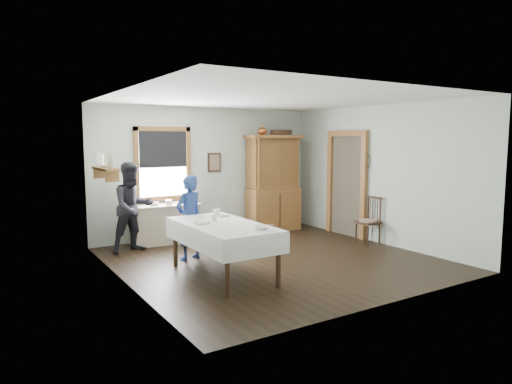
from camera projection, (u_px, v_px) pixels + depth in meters
room at (273, 181)px, 7.61m from camera, size 5.01×5.01×2.70m
window at (163, 160)px, 9.12m from camera, size 1.18×0.07×1.48m
doorway at (347, 181)px, 9.65m from camera, size 0.09×1.14×2.22m
wall_shelf at (105, 167)px, 7.63m from camera, size 0.24×1.00×0.44m
framed_picture at (214, 162)px, 9.74m from camera, size 0.30×0.04×0.40m
rug_beater at (366, 155)px, 9.12m from camera, size 0.01×0.27×0.27m
work_counter at (165, 224)px, 8.96m from camera, size 1.38×0.62×0.77m
china_hutch at (273, 183)px, 10.21m from camera, size 1.29×0.67×2.13m
dining_table at (223, 250)px, 6.77m from camera, size 1.05×2.00×0.80m
spindle_chair at (368, 220)px, 8.92m from camera, size 0.43×0.43×0.93m
pail at (242, 231)px, 9.42m from camera, size 0.31×0.31×0.31m
wicker_basket at (267, 229)px, 9.89m from camera, size 0.34×0.24×0.20m
woman_blue at (189, 221)px, 7.71m from camera, size 0.56×0.45×1.33m
figure_dark at (133, 210)px, 8.27m from camera, size 0.81×0.67×1.51m
table_cup_a at (217, 212)px, 7.51m from camera, size 0.16×0.16×0.10m
table_cup_b at (214, 218)px, 6.96m from camera, size 0.12×0.12×0.10m
table_bowl at (262, 227)px, 6.31m from camera, size 0.27×0.27×0.06m
counter_book at (175, 203)px, 9.04m from camera, size 0.23×0.27×0.02m
counter_bowl at (154, 204)px, 8.81m from camera, size 0.24×0.24×0.06m
shelf_bowl at (105, 166)px, 7.64m from camera, size 0.22×0.22×0.05m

